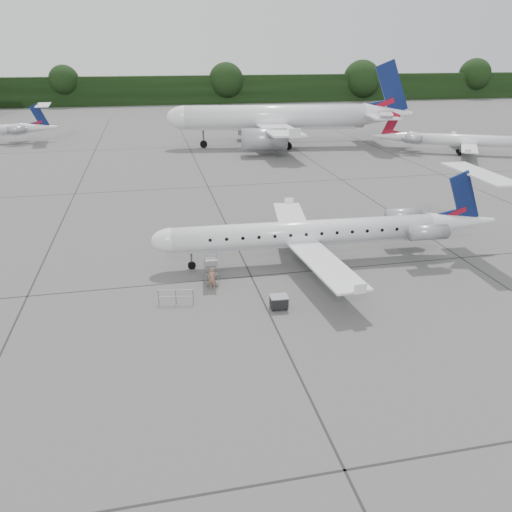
{
  "coord_description": "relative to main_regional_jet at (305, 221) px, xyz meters",
  "views": [
    {
      "loc": [
        -12.13,
        -25.91,
        15.12
      ],
      "look_at": [
        -5.74,
        4.28,
        2.3
      ],
      "focal_mm": 35.0,
      "sensor_mm": 36.0,
      "label": 1
    }
  ],
  "objects": [
    {
      "name": "bg_narrowbody",
      "position": [
        9.6,
        47.98,
        3.48
      ],
      "size": [
        40.91,
        31.9,
        13.5
      ],
      "primitive_type": null,
      "rotation": [
        0.0,
        0.0,
        -0.14
      ],
      "color": "white",
      "rests_on": "ground"
    },
    {
      "name": "main_regional_jet",
      "position": [
        0.0,
        0.0,
        0.0
      ],
      "size": [
        26.24,
        19.41,
        6.53
      ],
      "primitive_type": null,
      "rotation": [
        0.0,
        0.0,
        -0.04
      ],
      "color": "white",
      "rests_on": "ground"
    },
    {
      "name": "baggage_cart",
      "position": [
        -3.76,
        -6.91,
        -2.81
      ],
      "size": [
        1.11,
        0.92,
        0.92
      ],
      "primitive_type": null,
      "rotation": [
        0.0,
        0.0,
        -0.06
      ],
      "color": "black",
      "rests_on": "ground"
    },
    {
      "name": "safety_railing",
      "position": [
        -10.06,
        -5.01,
        -2.77
      ],
      "size": [
        2.18,
        0.48,
        1.0
      ],
      "primitive_type": null,
      "rotation": [
        0.0,
        0.0,
        -0.18
      ],
      "color": "gray",
      "rests_on": "ground"
    },
    {
      "name": "ground",
      "position": [
        1.21,
        -7.88,
        -3.27
      ],
      "size": [
        320.0,
        320.0,
        0.0
      ],
      "primitive_type": "plane",
      "color": "#5C5B59",
      "rests_on": "ground"
    },
    {
      "name": "treeline",
      "position": [
        1.21,
        122.12,
        0.73
      ],
      "size": [
        260.0,
        4.0,
        8.0
      ],
      "primitive_type": "cube",
      "color": "black",
      "rests_on": "ground"
    },
    {
      "name": "airstair",
      "position": [
        -7.42,
        -1.89,
        -2.24
      ],
      "size": [
        0.95,
        2.51,
        2.05
      ],
      "primitive_type": null,
      "rotation": [
        0.0,
        0.0,
        -0.04
      ],
      "color": "white",
      "rests_on": "ground"
    },
    {
      "name": "passenger",
      "position": [
        -7.48,
        -3.27,
        -2.48
      ],
      "size": [
        0.68,
        0.58,
        1.57
      ],
      "primitive_type": "imported",
      "rotation": [
        0.0,
        0.0,
        -0.43
      ],
      "color": "#986953",
      "rests_on": "ground"
    },
    {
      "name": "bg_regional_right",
      "position": [
        36.92,
        35.55,
        -0.24
      ],
      "size": [
        28.01,
        24.98,
        6.06
      ],
      "primitive_type": null,
      "rotation": [
        0.0,
        0.0,
        2.69
      ],
      "color": "white",
      "rests_on": "ground"
    }
  ]
}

